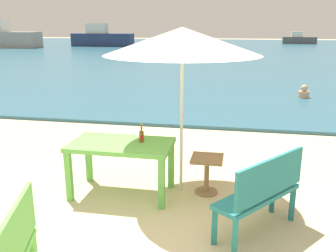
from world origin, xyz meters
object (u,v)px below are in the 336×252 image
(boat_ferry, at_px, (102,38))
(bench_teal_center, at_px, (263,191))
(boat_cargo_ship, at_px, (299,39))
(beer_bottle_amber, at_px, (142,135))
(patio_umbrella, at_px, (182,41))
(side_table_wood, at_px, (207,170))
(swimmer_person, at_px, (304,93))
(boat_fishing_trawler, at_px, (2,37))
(picnic_table_green, at_px, (121,150))

(boat_ferry, bearing_deg, bench_teal_center, -66.48)
(boat_cargo_ship, bearing_deg, beer_bottle_amber, -100.75)
(patio_umbrella, relative_size, side_table_wood, 4.26)
(beer_bottle_amber, bearing_deg, boat_ferry, 111.64)
(beer_bottle_amber, distance_m, swimmer_person, 8.15)
(boat_fishing_trawler, bearing_deg, swimmer_person, -40.35)
(swimmer_person, bearing_deg, picnic_table_green, -115.53)
(side_table_wood, relative_size, boat_fishing_trawler, 0.07)
(picnic_table_green, height_order, bench_teal_center, bench_teal_center)
(boat_fishing_trawler, height_order, boat_cargo_ship, boat_fishing_trawler)
(bench_teal_center, relative_size, boat_fishing_trawler, 0.16)
(patio_umbrella, distance_m, bench_teal_center, 2.15)
(picnic_table_green, relative_size, swimmer_person, 3.41)
(beer_bottle_amber, relative_size, boat_ferry, 0.04)
(beer_bottle_amber, distance_m, patio_umbrella, 1.38)
(side_table_wood, relative_size, swimmer_person, 1.32)
(picnic_table_green, bearing_deg, beer_bottle_amber, 17.05)
(picnic_table_green, distance_m, boat_ferry, 35.12)
(boat_cargo_ship, bearing_deg, boat_ferry, -156.26)
(beer_bottle_amber, xyz_separation_m, bench_teal_center, (1.60, -0.79, -0.31))
(beer_bottle_amber, distance_m, boat_fishing_trawler, 36.13)
(picnic_table_green, height_order, boat_cargo_ship, boat_cargo_ship)
(patio_umbrella, xyz_separation_m, boat_cargo_ship, (7.42, 41.66, -1.54))
(bench_teal_center, distance_m, boat_ferry, 36.49)
(beer_bottle_amber, xyz_separation_m, patio_umbrella, (0.53, 0.20, 1.26))
(swimmer_person, bearing_deg, beer_bottle_amber, -114.06)
(boat_fishing_trawler, bearing_deg, bench_teal_center, -51.62)
(picnic_table_green, distance_m, beer_bottle_amber, 0.35)
(boat_ferry, height_order, boat_cargo_ship, boat_ferry)
(side_table_wood, bearing_deg, patio_umbrella, 174.47)
(beer_bottle_amber, height_order, patio_umbrella, patio_umbrella)
(bench_teal_center, bearing_deg, beer_bottle_amber, 153.62)
(picnic_table_green, distance_m, patio_umbrella, 1.69)
(swimmer_person, bearing_deg, boat_cargo_ship, 82.34)
(picnic_table_green, bearing_deg, patio_umbrella, 19.32)
(patio_umbrella, relative_size, boat_cargo_ship, 0.61)
(patio_umbrella, distance_m, swimmer_person, 7.97)
(swimmer_person, bearing_deg, boat_ferry, 122.82)
(side_table_wood, bearing_deg, swimmer_person, 71.60)
(bench_teal_center, distance_m, boat_cargo_ship, 43.12)
(patio_umbrella, bearing_deg, beer_bottle_amber, -159.53)
(side_table_wood, relative_size, boat_ferry, 0.09)
(patio_umbrella, bearing_deg, boat_cargo_ship, 79.90)
(boat_ferry, height_order, boat_fishing_trawler, boat_fishing_trawler)
(beer_bottle_amber, xyz_separation_m, swimmer_person, (3.32, 7.43, -0.61))
(picnic_table_green, height_order, swimmer_person, picnic_table_green)
(bench_teal_center, xyz_separation_m, boat_cargo_ship, (6.34, 42.65, 0.03))
(picnic_table_green, bearing_deg, boat_cargo_ship, 78.91)
(picnic_table_green, xyz_separation_m, boat_ferry, (-12.69, 32.75, 0.26))
(picnic_table_green, xyz_separation_m, side_table_wood, (1.17, 0.24, -0.30))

